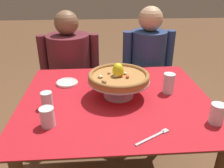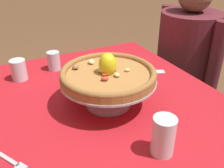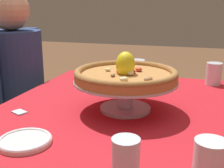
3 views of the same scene
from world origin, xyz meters
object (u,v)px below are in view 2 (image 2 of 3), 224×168
at_px(pizza, 108,74).
at_px(side_plate, 114,62).
at_px(sugar_packet, 159,72).
at_px(pizza_stand, 108,87).
at_px(water_glass_front_left, 19,71).
at_px(diner_left, 184,68).
at_px(dinner_fork, 5,157).
at_px(water_glass_side_right, 163,138).
at_px(water_glass_side_left, 54,62).

xyz_separation_m(pizza, side_plate, (-0.34, 0.20, -0.13)).
xyz_separation_m(side_plate, sugar_packet, (0.20, 0.15, -0.01)).
bearing_deg(pizza_stand, water_glass_front_left, -143.27).
distance_m(side_plate, diner_left, 0.58).
relative_size(dinner_fork, diner_left, 0.16).
distance_m(water_glass_side_right, side_plate, 0.68).
xyz_separation_m(dinner_fork, sugar_packet, (-0.27, 0.76, -0.00)).
distance_m(pizza, water_glass_side_left, 0.44).
distance_m(water_glass_side_right, dinner_fork, 0.48).
distance_m(pizza, water_glass_side_right, 0.33).
height_order(water_glass_front_left, sugar_packet, water_glass_front_left).
xyz_separation_m(water_glass_front_left, water_glass_side_right, (0.70, 0.31, 0.01)).
distance_m(water_glass_side_right, sugar_packet, 0.56).
relative_size(pizza, water_glass_side_right, 2.87).
bearing_deg(water_glass_front_left, side_plate, 85.06).
xyz_separation_m(pizza_stand, dinner_fork, (0.13, -0.41, -0.07)).
bearing_deg(side_plate, water_glass_front_left, -94.94).
bearing_deg(diner_left, dinner_fork, -66.59).
relative_size(pizza_stand, pizza, 1.01).
bearing_deg(dinner_fork, diner_left, 113.41).
bearing_deg(pizza, water_glass_front_left, -143.24).
relative_size(water_glass_side_left, sugar_packet, 1.87).
bearing_deg(dinner_fork, water_glass_front_left, 166.00).
bearing_deg(pizza, diner_left, 116.51).
relative_size(pizza, sugar_packet, 7.31).
xyz_separation_m(water_glass_front_left, sugar_packet, (0.24, 0.64, -0.04)).
bearing_deg(dinner_fork, pizza, 107.33).
relative_size(pizza, water_glass_front_left, 3.72).
height_order(water_glass_side_left, side_plate, water_glass_side_left).
xyz_separation_m(pizza_stand, water_glass_side_right, (0.32, 0.03, -0.02)).
relative_size(water_glass_front_left, water_glass_side_left, 1.05).
bearing_deg(side_plate, sugar_packet, 37.74).
xyz_separation_m(water_glass_side_left, sugar_packet, (0.27, 0.46, -0.04)).
bearing_deg(side_plate, diner_left, 93.94).
xyz_separation_m(pizza_stand, diner_left, (-0.37, 0.75, -0.24)).
relative_size(water_glass_side_right, side_plate, 0.86).
relative_size(pizza_stand, dinner_fork, 2.04).
xyz_separation_m(pizza_stand, water_glass_side_left, (-0.41, -0.11, -0.04)).
bearing_deg(water_glass_front_left, pizza_stand, 36.73).
relative_size(water_glass_front_left, water_glass_side_right, 0.77).
bearing_deg(water_glass_front_left, sugar_packet, 69.34).
distance_m(pizza, water_glass_front_left, 0.48).
distance_m(water_glass_side_left, diner_left, 0.88).
distance_m(pizza, dinner_fork, 0.45).
bearing_deg(sugar_packet, water_glass_side_left, -120.75).
bearing_deg(water_glass_side_right, pizza_stand, -175.28).
height_order(side_plate, dinner_fork, side_plate).
xyz_separation_m(water_glass_side_left, diner_left, (0.04, 0.86, -0.20)).
bearing_deg(pizza_stand, pizza, -161.49).
height_order(pizza, diner_left, diner_left).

